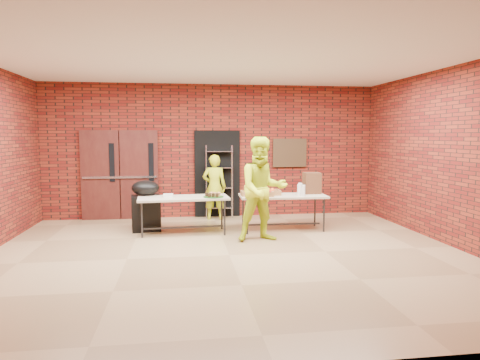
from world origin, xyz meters
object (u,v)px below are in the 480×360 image
(volunteer_woman, at_px, (214,187))
(volunteer_man, at_px, (263,189))
(wire_rack, at_px, (219,182))
(table_left, at_px, (183,200))
(covered_grill, at_px, (146,205))
(coffee_dispenser, at_px, (312,183))
(table_right, at_px, (283,198))

(volunteer_woman, xyz_separation_m, volunteer_man, (0.73, -2.19, 0.21))
(wire_rack, xyz_separation_m, table_left, (-0.87, -1.59, -0.19))
(volunteer_man, bearing_deg, covered_grill, 146.07)
(wire_rack, relative_size, volunteer_man, 0.89)
(coffee_dispenser, bearing_deg, wire_rack, 143.14)
(table_right, bearing_deg, covered_grill, 174.78)
(table_right, bearing_deg, wire_rack, 129.08)
(table_left, distance_m, volunteer_woman, 1.56)
(table_right, xyz_separation_m, volunteer_man, (-0.60, -0.85, 0.30))
(table_right, relative_size, coffee_dispenser, 4.04)
(wire_rack, bearing_deg, coffee_dispenser, -30.13)
(table_right, distance_m, volunteer_woman, 1.89)
(table_left, xyz_separation_m, coffee_dispenser, (2.73, 0.19, 0.28))
(table_left, height_order, volunteer_woman, volunteer_woman)
(covered_grill, bearing_deg, wire_rack, 29.22)
(table_left, bearing_deg, volunteer_woman, 58.44)
(wire_rack, xyz_separation_m, volunteer_man, (0.60, -2.41, 0.10))
(wire_rack, xyz_separation_m, coffee_dispenser, (1.87, -1.40, 0.09))
(covered_grill, bearing_deg, volunteer_man, -35.25)
(volunteer_woman, relative_size, volunteer_man, 0.79)
(volunteer_woman, bearing_deg, covered_grill, 42.35)
(table_right, relative_size, volunteer_man, 0.93)
(wire_rack, relative_size, covered_grill, 1.66)
(wire_rack, height_order, volunteer_woman, wire_rack)
(wire_rack, height_order, covered_grill, wire_rack)
(covered_grill, bearing_deg, table_right, -14.18)
(volunteer_man, bearing_deg, table_left, 144.86)
(table_right, bearing_deg, volunteer_woman, 136.41)
(table_right, xyz_separation_m, volunteer_woman, (-1.33, 1.34, 0.09))
(wire_rack, bearing_deg, covered_grill, -136.76)
(table_left, relative_size, volunteer_woman, 1.20)
(covered_grill, height_order, volunteer_man, volunteer_man)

